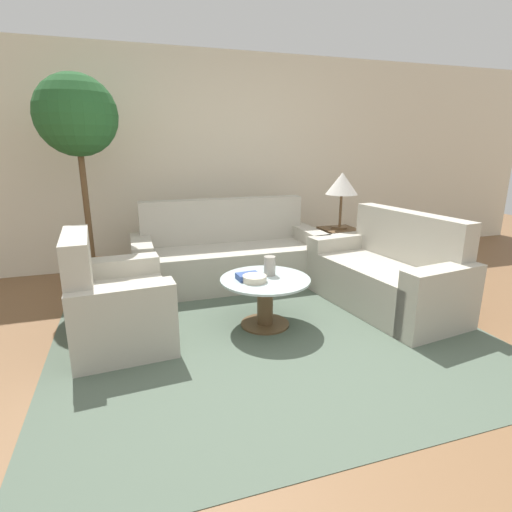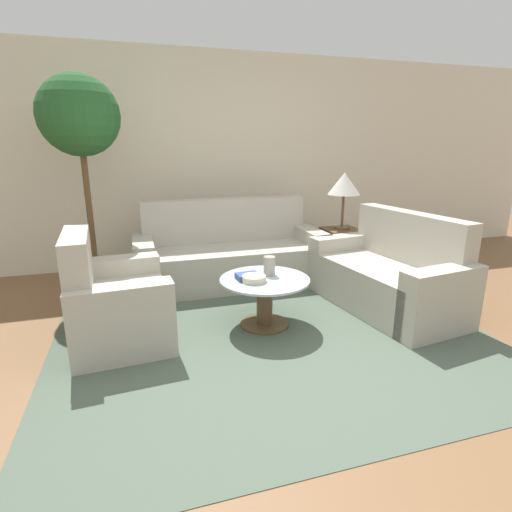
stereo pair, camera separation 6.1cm
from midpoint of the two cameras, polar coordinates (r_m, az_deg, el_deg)
name	(u,v)px [view 1 (the left image)]	position (r m, az deg, el deg)	size (l,w,h in m)	color
ground_plane	(307,370)	(2.87, 6.63, -15.82)	(14.00, 14.00, 0.00)	brown
wall_back	(213,161)	(5.24, -6.51, 13.36)	(10.00, 0.06, 2.60)	beige
rug	(265,325)	(3.48, 0.78, -9.76)	(3.38, 3.25, 0.01)	#4C5B4C
sofa_main	(228,257)	(4.47, -4.37, -0.09)	(2.05, 0.78, 0.91)	#B2AD9E
armchair	(112,306)	(3.31, -20.36, -6.77)	(0.78, 1.00, 0.87)	#B2AD9E
loveseat	(389,276)	(3.98, 18.02, -2.80)	(0.94, 1.58, 0.89)	#B2AD9E
coffee_table	(265,295)	(3.37, 0.79, -5.63)	(0.75, 0.75, 0.42)	brown
side_table	(338,251)	(4.82, 11.30, 0.64)	(0.40, 0.40, 0.55)	brown
table_lamp	(342,185)	(4.68, 11.81, 9.92)	(0.36, 0.36, 0.64)	brown
potted_plant	(78,133)	(4.35, -24.44, 15.67)	(0.77, 0.77, 2.15)	#93704C
vase	(270,266)	(3.38, 1.45, -1.41)	(0.10, 0.10, 0.16)	#9E998E
bowl	(255,279)	(3.24, -0.75, -3.26)	(0.20, 0.20, 0.05)	beige
book_stack	(248,276)	(3.29, -1.68, -2.94)	(0.19, 0.15, 0.05)	#334C8C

